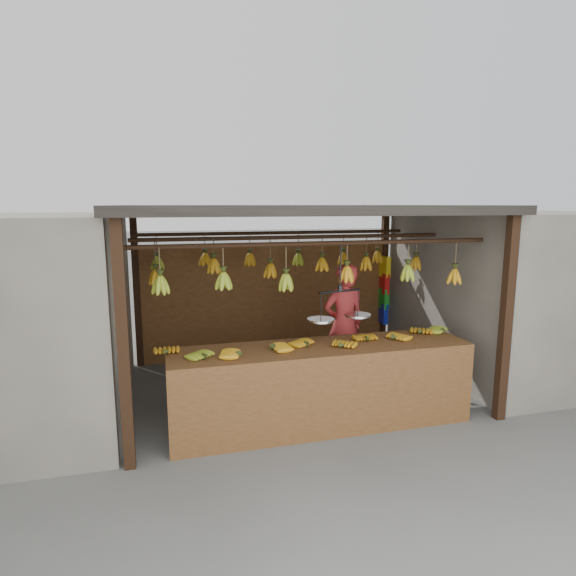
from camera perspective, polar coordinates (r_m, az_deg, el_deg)
name	(u,v)px	position (r m, az deg, el deg)	size (l,w,h in m)	color
ground	(294,388)	(6.54, 0.70, -11.74)	(80.00, 80.00, 0.00)	#5B5B57
stall	(287,238)	(6.41, -0.07, 5.96)	(4.30, 3.30, 2.40)	black
neighbor_right	(527,291)	(7.96, 26.51, -0.27)	(3.00, 3.00, 2.30)	slate
counter	(325,367)	(5.20, 4.37, -9.27)	(3.42, 0.75, 0.96)	brown
hanging_bananas	(294,267)	(6.14, 0.75, 2.46)	(3.61, 2.25, 0.39)	#92A523
balance_scale	(340,314)	(5.34, 6.15, -3.07)	(0.76, 0.39, 0.84)	black
vendor	(344,325)	(6.50, 6.65, -4.33)	(0.60, 0.39, 1.64)	#BF3333
bag_bundles	(384,291)	(8.17, 11.30, -0.29)	(0.08, 0.26, 1.13)	yellow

